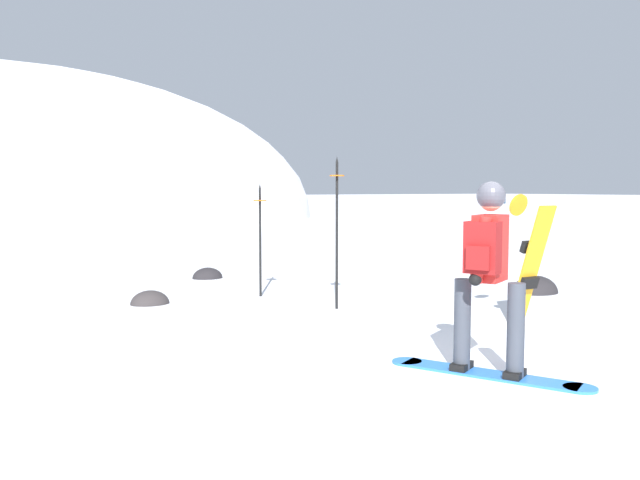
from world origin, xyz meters
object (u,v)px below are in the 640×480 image
rock_dark (535,292)px  rock_mid (150,304)px  piste_marker_near (260,232)px  spare_snowboard (529,258)px  snowboarder_main (488,273)px  rock_small (208,278)px  piste_marker_far (337,223)px

rock_dark → rock_mid: bearing=160.2°
piste_marker_near → spare_snowboard: bearing=-60.5°
spare_snowboard → snowboarder_main: bearing=-145.3°
snowboarder_main → rock_small: (0.10, 7.30, -0.92)m
spare_snowboard → piste_marker_far: (-1.52, 2.02, 0.38)m
spare_snowboard → rock_dark: bearing=40.3°
piste_marker_near → rock_dark: 4.46m
piste_marker_far → rock_dark: 3.69m
rock_dark → rock_mid: 5.96m
piste_marker_far → spare_snowboard: bearing=-53.1°
piste_marker_far → rock_mid: size_ratio=3.77×
piste_marker_near → rock_small: bearing=89.7°
snowboarder_main → spare_snowboard: 2.53m
rock_dark → rock_small: rock_dark is taller
rock_mid → rock_dark: bearing=-19.8°
spare_snowboard → rock_mid: 5.24m
piste_marker_far → rock_dark: bearing=-5.8°
piste_marker_near → rock_mid: size_ratio=3.13×
piste_marker_near → rock_mid: 1.94m
snowboarder_main → rock_mid: bearing=107.0°
spare_snowboard → rock_dark: spare_snowboard is taller
snowboarder_main → rock_small: 7.36m
rock_dark → rock_small: size_ratio=1.38×
snowboarder_main → piste_marker_far: (0.56, 3.46, 0.27)m
snowboarder_main → spare_snowboard: bearing=34.7°
snowboarder_main → rock_dark: 5.18m
piste_marker_near → rock_dark: bearing=-25.0°
snowboarder_main → spare_snowboard: size_ratio=1.08×
piste_marker_far → rock_small: piste_marker_far is taller
snowboarder_main → spare_snowboard: (2.08, 1.44, -0.11)m
piste_marker_near → piste_marker_far: size_ratio=0.83×
piste_marker_near → piste_marker_far: 1.57m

